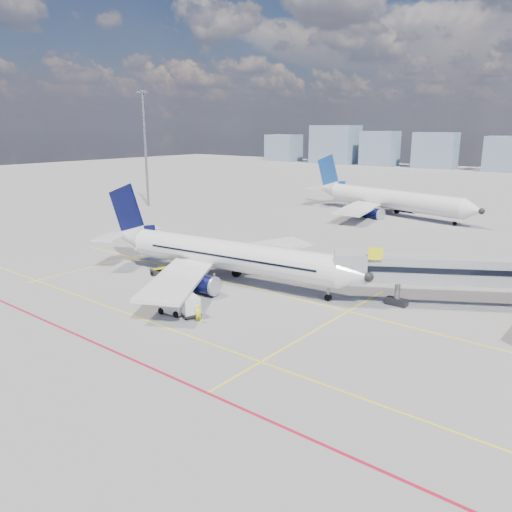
{
  "coord_description": "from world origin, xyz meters",
  "views": [
    {
      "loc": [
        35.84,
        -33.99,
        17.74
      ],
      "look_at": [
        2.81,
        7.43,
        4.0
      ],
      "focal_mm": 35.0,
      "sensor_mm": 36.0,
      "label": 1
    }
  ],
  "objects_px": {
    "second_aircraft": "(387,199)",
    "ramp_worker": "(199,314)",
    "cargo_dolly": "(187,303)",
    "belt_loader": "(165,273)",
    "main_aircraft": "(221,254)",
    "baggage_tug": "(172,305)"
  },
  "relations": [
    {
      "from": "second_aircraft",
      "to": "ramp_worker",
      "type": "bearing_deg",
      "value": -67.11
    },
    {
      "from": "baggage_tug",
      "to": "belt_loader",
      "type": "xyz_separation_m",
      "value": [
        -9.51,
        7.57,
        -0.2
      ]
    },
    {
      "from": "cargo_dolly",
      "to": "ramp_worker",
      "type": "distance_m",
      "value": 2.71
    },
    {
      "from": "cargo_dolly",
      "to": "main_aircraft",
      "type": "bearing_deg",
      "value": 137.35
    },
    {
      "from": "baggage_tug",
      "to": "main_aircraft",
      "type": "bearing_deg",
      "value": 98.77
    },
    {
      "from": "second_aircraft",
      "to": "baggage_tug",
      "type": "relative_size",
      "value": 15.02
    },
    {
      "from": "baggage_tug",
      "to": "cargo_dolly",
      "type": "height_order",
      "value": "cargo_dolly"
    },
    {
      "from": "second_aircraft",
      "to": "cargo_dolly",
      "type": "height_order",
      "value": "second_aircraft"
    },
    {
      "from": "ramp_worker",
      "to": "cargo_dolly",
      "type": "bearing_deg",
      "value": 100.26
    },
    {
      "from": "baggage_tug",
      "to": "belt_loader",
      "type": "height_order",
      "value": "belt_loader"
    },
    {
      "from": "main_aircraft",
      "to": "baggage_tug",
      "type": "bearing_deg",
      "value": -79.59
    },
    {
      "from": "main_aircraft",
      "to": "ramp_worker",
      "type": "xyz_separation_m",
      "value": [
        7.26,
        -11.04,
        -2.35
      ]
    },
    {
      "from": "second_aircraft",
      "to": "ramp_worker",
      "type": "relative_size",
      "value": 23.24
    },
    {
      "from": "main_aircraft",
      "to": "ramp_worker",
      "type": "bearing_deg",
      "value": -63.84
    },
    {
      "from": "second_aircraft",
      "to": "belt_loader",
      "type": "relative_size",
      "value": 6.66
    },
    {
      "from": "cargo_dolly",
      "to": "ramp_worker",
      "type": "height_order",
      "value": "cargo_dolly"
    },
    {
      "from": "belt_loader",
      "to": "cargo_dolly",
      "type": "bearing_deg",
      "value": -24.74
    },
    {
      "from": "main_aircraft",
      "to": "second_aircraft",
      "type": "xyz_separation_m",
      "value": [
        -4.47,
        55.94,
        -0.01
      ]
    },
    {
      "from": "cargo_dolly",
      "to": "baggage_tug",
      "type": "bearing_deg",
      "value": -123.75
    },
    {
      "from": "second_aircraft",
      "to": "cargo_dolly",
      "type": "distance_m",
      "value": 66.74
    },
    {
      "from": "second_aircraft",
      "to": "baggage_tug",
      "type": "bearing_deg",
      "value": -70.27
    },
    {
      "from": "baggage_tug",
      "to": "belt_loader",
      "type": "bearing_deg",
      "value": 132.63
    }
  ]
}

